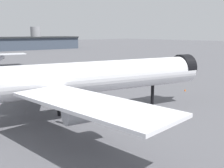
{
  "coord_description": "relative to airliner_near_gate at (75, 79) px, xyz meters",
  "views": [
    {
      "loc": [
        -28.57,
        -38.26,
        15.27
      ],
      "look_at": [
        4.79,
        -0.06,
        5.63
      ],
      "focal_mm": 43.61,
      "sensor_mm": 36.0,
      "label": 1
    }
  ],
  "objects": [
    {
      "name": "airliner_near_gate",
      "position": [
        0.0,
        0.0,
        0.0
      ],
      "size": [
        58.45,
        52.49,
        16.34
      ],
      "rotation": [
        0.0,
        0.0,
        -0.22
      ],
      "color": "white",
      "rests_on": "ground"
    },
    {
      "name": "traffic_cone_near_nose",
      "position": [
        34.65,
        0.39,
        -6.89
      ],
      "size": [
        0.49,
        0.49,
        0.61
      ],
      "primitive_type": "cone",
      "color": "#F2600C",
      "rests_on": "ground"
    },
    {
      "name": "ground",
      "position": [
        2.41,
        -1.55,
        -7.2
      ],
      "size": [
        900.0,
        900.0,
        0.0
      ],
      "primitive_type": "plane",
      "color": "#56565B"
    }
  ]
}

